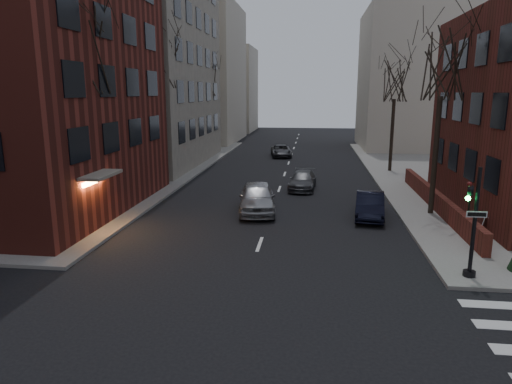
# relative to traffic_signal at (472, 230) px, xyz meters

# --- Properties ---
(building_left_tan) EXTENTS (18.00, 18.00, 28.00)m
(building_left_tan) POSITION_rel_traffic_signal_xyz_m (-24.94, 25.01, 12.09)
(building_left_tan) COLOR gray
(building_left_tan) RESTS_ON ground
(low_wall_right) EXTENTS (0.35, 16.00, 1.00)m
(low_wall_right) POSITION_rel_traffic_signal_xyz_m (1.36, 10.01, -1.26)
(low_wall_right) COLOR #5B201A
(low_wall_right) RESTS_ON sidewalk_far_right
(building_distant_la) EXTENTS (14.00, 16.00, 18.00)m
(building_distant_la) POSITION_rel_traffic_signal_xyz_m (-22.94, 46.01, 7.09)
(building_distant_la) COLOR #BFB3A2
(building_distant_la) RESTS_ON ground
(building_distant_ra) EXTENTS (14.00, 14.00, 16.00)m
(building_distant_ra) POSITION_rel_traffic_signal_xyz_m (7.06, 41.01, 6.09)
(building_distant_ra) COLOR #BFB3A2
(building_distant_ra) RESTS_ON ground
(building_distant_lb) EXTENTS (10.00, 12.00, 14.00)m
(building_distant_lb) POSITION_rel_traffic_signal_xyz_m (-20.94, 63.01, 5.09)
(building_distant_lb) COLOR #BFB3A2
(building_distant_lb) RESTS_ON ground
(traffic_signal) EXTENTS (0.76, 0.44, 4.00)m
(traffic_signal) POSITION_rel_traffic_signal_xyz_m (0.00, 0.00, 0.00)
(traffic_signal) COLOR black
(traffic_signal) RESTS_ON sidewalk_far_right
(tree_left_a) EXTENTS (4.18, 4.18, 10.26)m
(tree_left_a) POSITION_rel_traffic_signal_xyz_m (-16.74, 5.01, 6.56)
(tree_left_a) COLOR #2D231C
(tree_left_a) RESTS_ON sidewalk_far_left
(tree_left_b) EXTENTS (4.40, 4.40, 10.80)m
(tree_left_b) POSITION_rel_traffic_signal_xyz_m (-16.74, 17.01, 7.00)
(tree_left_b) COLOR #2D231C
(tree_left_b) RESTS_ON sidewalk_far_left
(tree_left_c) EXTENTS (3.96, 3.96, 9.72)m
(tree_left_c) POSITION_rel_traffic_signal_xyz_m (-16.74, 31.01, 6.12)
(tree_left_c) COLOR #2D231C
(tree_left_c) RESTS_ON sidewalk_far_left
(tree_right_a) EXTENTS (3.96, 3.96, 9.72)m
(tree_right_a) POSITION_rel_traffic_signal_xyz_m (0.86, 9.01, 6.12)
(tree_right_a) COLOR #2D231C
(tree_right_a) RESTS_ON sidewalk_far_right
(tree_right_b) EXTENTS (3.74, 3.74, 9.18)m
(tree_right_b) POSITION_rel_traffic_signal_xyz_m (0.86, 23.01, 5.68)
(tree_right_b) COLOR #2D231C
(tree_right_b) RESTS_ON sidewalk_far_right
(streetlamp_near) EXTENTS (0.36, 0.36, 6.28)m
(streetlamp_near) POSITION_rel_traffic_signal_xyz_m (-16.14, 13.01, 2.33)
(streetlamp_near) COLOR black
(streetlamp_near) RESTS_ON sidewalk_far_left
(streetlamp_far) EXTENTS (0.36, 0.36, 6.28)m
(streetlamp_far) POSITION_rel_traffic_signal_xyz_m (-16.14, 33.01, 2.33)
(streetlamp_far) COLOR black
(streetlamp_far) RESTS_ON sidewalk_far_left
(parked_sedan) EXTENTS (1.91, 4.30, 1.37)m
(parked_sedan) POSITION_rel_traffic_signal_xyz_m (-2.54, 8.12, -1.22)
(parked_sedan) COLOR black
(parked_sedan) RESTS_ON ground
(car_lane_silver) EXTENTS (2.59, 5.14, 1.68)m
(car_lane_silver) POSITION_rel_traffic_signal_xyz_m (-8.74, 8.58, -1.07)
(car_lane_silver) COLOR #9C9CA1
(car_lane_silver) RESTS_ON ground
(car_lane_gray) EXTENTS (2.04, 4.39, 1.24)m
(car_lane_gray) POSITION_rel_traffic_signal_xyz_m (-6.33, 15.13, -1.29)
(car_lane_gray) COLOR #3F4044
(car_lane_gray) RESTS_ON ground
(car_lane_far) EXTENTS (2.60, 4.61, 1.22)m
(car_lane_far) POSITION_rel_traffic_signal_xyz_m (-8.97, 31.37, -1.30)
(car_lane_far) COLOR #3B3B40
(car_lane_far) RESTS_ON ground
(sandwich_board) EXTENTS (0.51, 0.59, 0.80)m
(sandwich_board) POSITION_rel_traffic_signal_xyz_m (2.56, 5.61, -1.36)
(sandwich_board) COLOR white
(sandwich_board) RESTS_ON sidewalk_far_right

